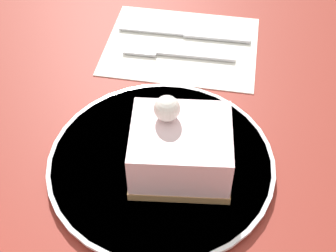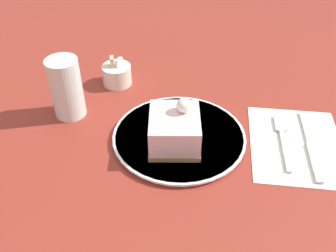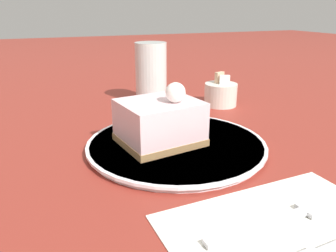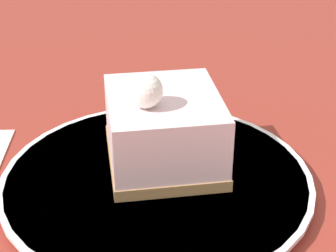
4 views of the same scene
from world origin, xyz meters
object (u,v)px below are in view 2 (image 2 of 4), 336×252
(drinking_glass, at_px, (66,88))
(sugar_bowl, at_px, (117,74))
(fork, at_px, (283,137))
(knife, at_px, (312,151))
(plate, at_px, (179,137))
(cake_slice, at_px, (175,128))

(drinking_glass, bearing_deg, sugar_bowl, 62.66)
(fork, distance_m, sugar_bowl, 0.39)
(knife, bearing_deg, fork, 144.72)
(sugar_bowl, bearing_deg, knife, -22.54)
(plate, height_order, cake_slice, cake_slice)
(plate, relative_size, drinking_glass, 2.02)
(fork, xyz_separation_m, sugar_bowl, (-0.36, 0.14, 0.02))
(plate, relative_size, sugar_bowl, 3.77)
(cake_slice, distance_m, knife, 0.25)
(sugar_bowl, distance_m, drinking_glass, 0.15)
(fork, xyz_separation_m, knife, (0.05, -0.03, 0.00))
(plate, xyz_separation_m, drinking_glass, (-0.23, 0.05, 0.06))
(fork, relative_size, sugar_bowl, 2.35)
(cake_slice, distance_m, sugar_bowl, 0.25)
(cake_slice, xyz_separation_m, drinking_glass, (-0.23, 0.07, 0.02))
(plate, xyz_separation_m, cake_slice, (-0.01, -0.02, 0.04))
(fork, bearing_deg, plate, -173.62)
(fork, xyz_separation_m, drinking_glass, (-0.43, 0.01, 0.06))
(cake_slice, distance_m, drinking_glass, 0.24)
(fork, relative_size, knife, 0.81)
(plate, distance_m, drinking_glass, 0.24)
(knife, relative_size, sugar_bowl, 2.90)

